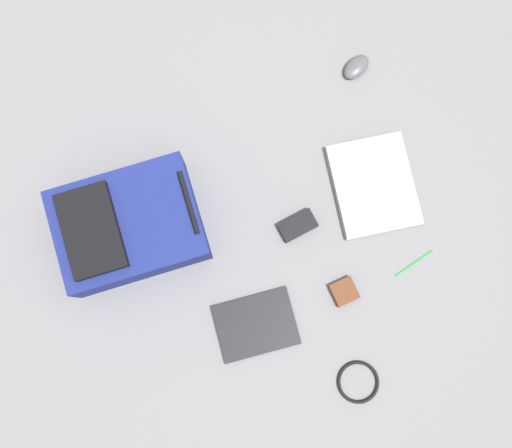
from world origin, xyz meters
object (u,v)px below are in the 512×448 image
at_px(computer_mouse, 356,67).
at_px(cable_coil, 358,382).
at_px(book_manual, 256,325).
at_px(power_brick, 298,225).
at_px(earbud_pouch, 344,292).
at_px(laptop, 374,186).
at_px(backpack, 127,226).
at_px(pen_black, 414,263).

relative_size(computer_mouse, cable_coil, 0.77).
relative_size(book_manual, power_brick, 2.34).
distance_m(cable_coil, earbud_pouch, 0.29).
height_order(computer_mouse, cable_coil, computer_mouse).
distance_m(laptop, book_manual, 0.61).
bearing_deg(book_manual, backpack, -151.33).
xyz_separation_m(backpack, power_brick, (0.21, 0.51, -0.07)).
bearing_deg(book_manual, pen_black, 86.85).
bearing_deg(backpack, book_manual, 28.67).
height_order(book_manual, pen_black, book_manual).
distance_m(backpack, book_manual, 0.52).
bearing_deg(backpack, computer_mouse, 102.58).
distance_m(computer_mouse, pen_black, 0.70).
relative_size(backpack, laptop, 1.31).
xyz_separation_m(laptop, earbud_pouch, (0.28, -0.24, -0.00)).
bearing_deg(computer_mouse, backpack, -100.28).
relative_size(laptop, earbud_pouch, 4.79).
xyz_separation_m(laptop, cable_coil, (0.56, -0.32, -0.01)).
bearing_deg(cable_coil, power_brick, 176.35).
relative_size(book_manual, computer_mouse, 2.70).
bearing_deg(cable_coil, book_manual, -143.08).
relative_size(book_manual, pen_black, 1.91).
bearing_deg(laptop, cable_coil, -30.13).
relative_size(computer_mouse, power_brick, 0.87).
bearing_deg(power_brick, computer_mouse, 135.21).
bearing_deg(backpack, pen_black, 59.03).
height_order(backpack, laptop, backpack).
bearing_deg(earbud_pouch, pen_black, 87.57).
distance_m(backpack, computer_mouse, 0.95).
bearing_deg(backpack, laptop, 76.22).
height_order(laptop, computer_mouse, computer_mouse).
xyz_separation_m(cable_coil, pen_black, (-0.27, 0.34, -0.00)).
height_order(cable_coil, power_brick, power_brick).
relative_size(computer_mouse, earbud_pouch, 1.35).
relative_size(backpack, power_brick, 4.03).
distance_m(cable_coil, power_brick, 0.54).
bearing_deg(cable_coil, pen_black, 128.83).
xyz_separation_m(backpack, book_manual, (0.45, 0.25, -0.08)).
bearing_deg(laptop, computer_mouse, 162.47).
height_order(power_brick, earbud_pouch, power_brick).
distance_m(power_brick, earbud_pouch, 0.27).
bearing_deg(earbud_pouch, power_brick, -169.61).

